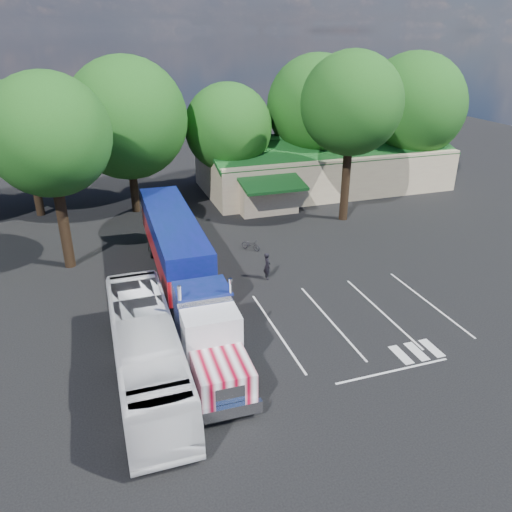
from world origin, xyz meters
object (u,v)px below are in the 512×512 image
object	(u,v)px
tour_bus	(146,351)
silver_sedan	(321,193)
woman	(267,266)
bicycle	(251,245)
semi_truck	(181,258)

from	to	relation	value
tour_bus	silver_sedan	size ratio (longest dim) A/B	2.77
woman	bicycle	world-z (taller)	woman
woman	semi_truck	bearing A→B (deg)	98.24
woman	tour_bus	world-z (taller)	tour_bus
woman	bicycle	size ratio (longest dim) A/B	1.16
bicycle	woman	bearing A→B (deg)	-133.68
bicycle	tour_bus	bearing A→B (deg)	-163.88
bicycle	silver_sedan	xyz separation A→B (m)	(9.98, 9.26, 0.28)
semi_truck	woman	distance (m)	5.83
woman	tour_bus	distance (m)	11.77
semi_truck	woman	xyz separation A→B (m)	(5.59, 0.58, -1.58)
woman	silver_sedan	bearing A→B (deg)	-34.31
semi_truck	tour_bus	distance (m)	8.06
semi_truck	tour_bus	bearing A→B (deg)	-111.22
semi_truck	tour_bus	xyz separation A→B (m)	(-3.01, -7.42, -0.87)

